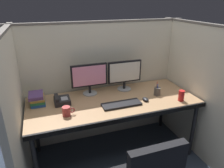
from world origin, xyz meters
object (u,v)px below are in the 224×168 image
at_px(monitor_left, 89,77).
at_px(computer_mouse, 146,99).
at_px(desk, 114,104).
at_px(keyboard_main, 122,104).
at_px(coffee_mug, 67,111).
at_px(soda_can, 181,96).
at_px(monitor_right, 125,73).
at_px(desk_phone, 62,100).
at_px(pen_cup, 157,91).
at_px(book_stack, 37,99).

xyz_separation_m(monitor_left, computer_mouse, (0.55, -0.39, -0.20)).
distance_m(desk, keyboard_main, 0.15).
bearing_deg(coffee_mug, soda_can, -4.30).
bearing_deg(keyboard_main, computer_mouse, 1.99).
height_order(monitor_left, soda_can, monitor_left).
bearing_deg(desk, monitor_left, 128.20).
bearing_deg(monitor_right, monitor_left, 178.46).
height_order(monitor_right, coffee_mug, monitor_right).
xyz_separation_m(desk_phone, coffee_mug, (0.02, -0.28, 0.01)).
distance_m(desk, pen_cup, 0.55).
height_order(desk, soda_can, soda_can).
relative_size(computer_mouse, pen_cup, 0.57).
distance_m(keyboard_main, soda_can, 0.69).
bearing_deg(desk_phone, computer_mouse, -15.65).
height_order(monitor_left, monitor_right, same).
relative_size(monitor_right, computer_mouse, 4.48).
relative_size(monitor_right, desk_phone, 2.26).
relative_size(book_stack, pen_cup, 1.31).
bearing_deg(coffee_mug, desk_phone, 93.50).
bearing_deg(desk, computer_mouse, -19.41).
bearing_deg(desk_phone, pen_cup, -8.17).
height_order(desk, desk_phone, desk_phone).
bearing_deg(monitor_left, soda_can, -28.92).
relative_size(monitor_right, soda_can, 3.52).
relative_size(desk, soda_can, 15.57).
bearing_deg(computer_mouse, coffee_mug, -177.96).
bearing_deg(soda_can, computer_mouse, 161.58).
relative_size(book_stack, coffee_mug, 1.74).
relative_size(keyboard_main, desk_phone, 2.26).
bearing_deg(computer_mouse, book_stack, 164.34).
bearing_deg(desk, monitor_right, 47.78).
relative_size(keyboard_main, soda_can, 3.52).
distance_m(desk, monitor_left, 0.43).
xyz_separation_m(desk, computer_mouse, (0.34, -0.12, 0.07)).
distance_m(book_stack, coffee_mug, 0.45).
relative_size(soda_can, coffee_mug, 0.97).
xyz_separation_m(monitor_left, soda_can, (0.93, -0.51, -0.15)).
height_order(pen_cup, coffee_mug, pen_cup).
xyz_separation_m(desk, keyboard_main, (0.04, -0.13, 0.06)).
height_order(desk, monitor_left, monitor_left).
bearing_deg(keyboard_main, book_stack, 158.75).
distance_m(monitor_right, pen_cup, 0.45).
relative_size(computer_mouse, soda_can, 0.79).
xyz_separation_m(monitor_left, book_stack, (-0.60, -0.06, -0.16)).
xyz_separation_m(book_stack, pen_cup, (1.36, -0.23, -0.01)).
distance_m(monitor_left, computer_mouse, 0.70).
bearing_deg(desk, desk_phone, 166.67).
bearing_deg(keyboard_main, desk_phone, 156.55).
relative_size(book_stack, soda_can, 1.80).
distance_m(computer_mouse, pen_cup, 0.23).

